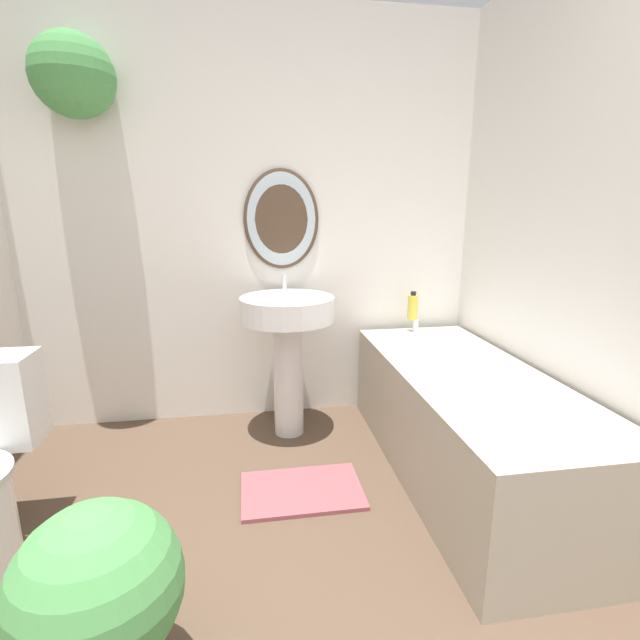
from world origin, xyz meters
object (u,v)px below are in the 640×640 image
Objects in this scene: potted_plant at (99,594)px; shampoo_bottle at (413,307)px; bathtub at (466,421)px; pedestal_sink at (288,333)px.

shampoo_bottle is at bearing 48.82° from potted_plant.
bathtub is at bearing 31.40° from potted_plant.
shampoo_bottle is 2.18m from potted_plant.
pedestal_sink reaches higher than shampoo_bottle.
pedestal_sink is 1.58× the size of potted_plant.
shampoo_bottle is (-0.02, 0.74, 0.41)m from bathtub.
pedestal_sink is 0.82m from shampoo_bottle.
pedestal_sink is 0.55× the size of bathtub.
shampoo_bottle reaches higher than potted_plant.
bathtub is 2.87× the size of potted_plant.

